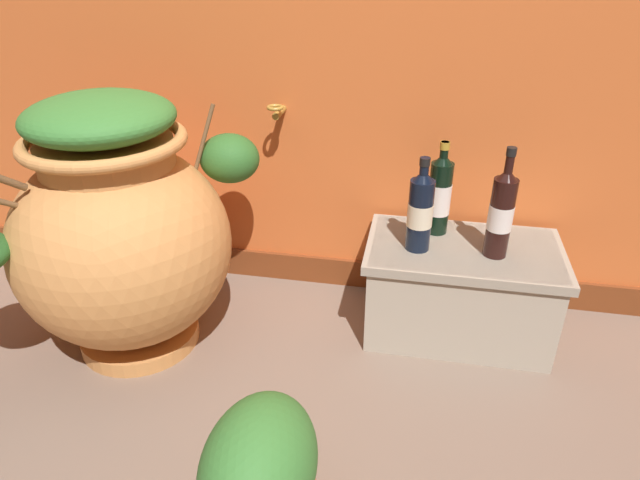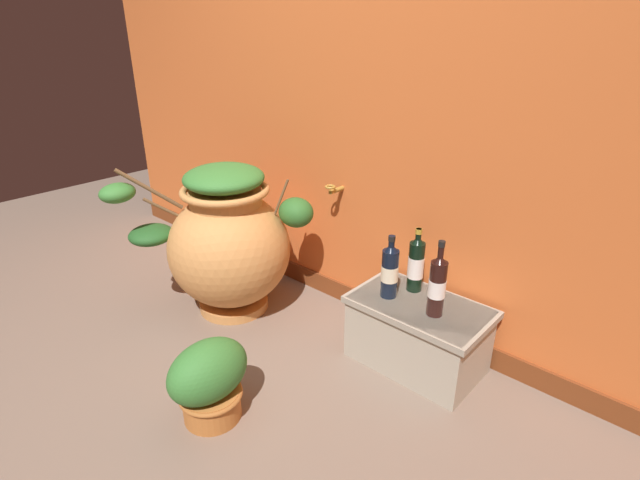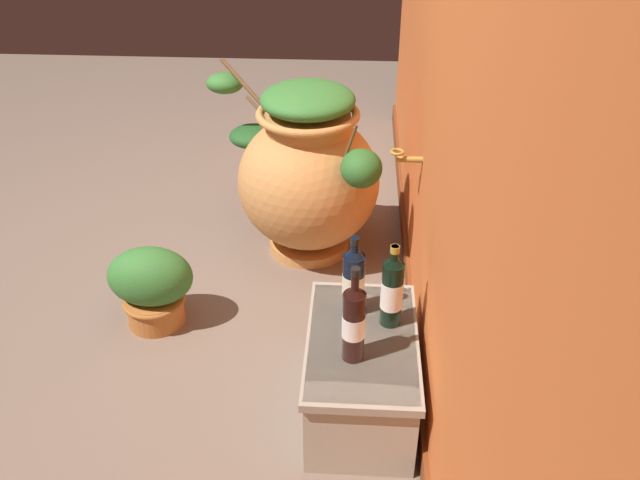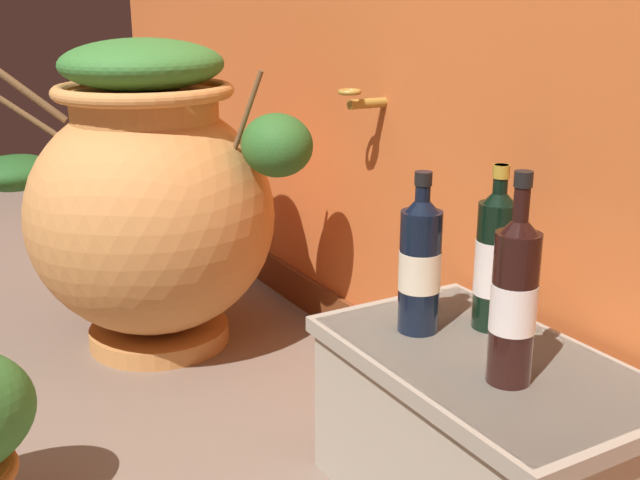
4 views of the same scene
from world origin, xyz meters
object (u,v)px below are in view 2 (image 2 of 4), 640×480
terracotta_urn (228,241)px  wine_bottle_right (416,263)px  potted_shrub (209,380)px  wine_bottle_left (437,284)px  wine_bottle_middle (390,269)px

terracotta_urn → wine_bottle_right: size_ratio=2.73×
potted_shrub → wine_bottle_left: bearing=57.6°
wine_bottle_left → potted_shrub: 1.02m
terracotta_urn → wine_bottle_right: (0.94, 0.35, 0.05)m
wine_bottle_left → terracotta_urn: bearing=-168.4°
wine_bottle_middle → terracotta_urn: bearing=-165.7°
wine_bottle_middle → potted_shrub: (-0.28, -0.82, -0.28)m
terracotta_urn → wine_bottle_left: size_ratio=2.45×
terracotta_urn → wine_bottle_middle: size_ratio=2.81×
terracotta_urn → wine_bottle_left: bearing=11.6°
wine_bottle_right → potted_shrub: wine_bottle_right is taller
wine_bottle_middle → wine_bottle_right: 0.14m
wine_bottle_left → wine_bottle_middle: 0.24m
wine_bottle_right → potted_shrub: (-0.34, -0.95, -0.28)m
wine_bottle_left → potted_shrub: bearing=-122.4°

